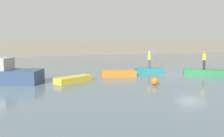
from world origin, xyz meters
The scene contains 9 objects.
ground_plane centered at (0.00, 0.00, 0.00)m, with size 120.00×120.00×0.00m, color slate.
embankment_wall centered at (0.00, 29.49, 1.53)m, with size 80.00×1.20×3.07m, color gray.
rowboat_yellow centered at (-11.04, 0.07, 0.23)m, with size 3.11×1.05×0.45m, color gold.
rowboat_orange centered at (-6.63, 1.64, 0.27)m, with size 3.10×1.05×0.54m, color orange.
rowboat_teal centered at (-2.93, 2.78, 0.24)m, with size 2.76×1.21×0.47m, color teal.
rowboat_green centered at (1.43, -0.01, 0.24)m, with size 3.65×1.25×0.49m, color #2D7F47.
person_hiviz_shirt centered at (1.43, -0.01, 1.47)m, with size 0.32×0.32×1.75m.
person_yellow_shirt centered at (-2.93, 2.78, 1.43)m, with size 0.32×0.32×1.72m.
mooring_buoy centered at (-5.55, -3.03, 0.27)m, with size 0.54×0.54×0.54m, color orange.
Camera 1 is at (-14.34, -18.68, 3.44)m, focal length 38.72 mm.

